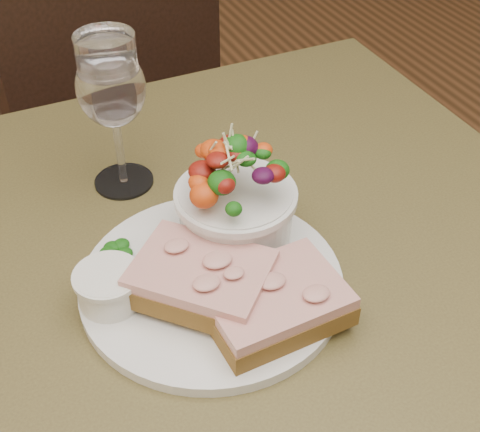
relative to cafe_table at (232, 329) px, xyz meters
name	(u,v)px	position (x,y,z in m)	size (l,w,h in m)	color
cafe_table	(232,329)	(0.00, 0.00, 0.00)	(0.80, 0.80, 0.75)	#41381C
chair_far	(97,201)	(0.00, 0.73, -0.36)	(0.52, 0.52, 0.90)	black
dinner_plate	(211,282)	(-0.03, -0.02, 0.11)	(0.26, 0.26, 0.01)	silver
sandwich_front	(274,302)	(0.01, -0.09, 0.13)	(0.13, 0.10, 0.03)	#523816
sandwich_back	(201,278)	(-0.05, -0.04, 0.14)	(0.16, 0.16, 0.03)	#523816
ramekin	(109,286)	(-0.13, -0.01, 0.13)	(0.06, 0.06, 0.04)	silver
salad_bowl	(236,193)	(0.02, 0.03, 0.17)	(0.12, 0.12, 0.13)	silver
garnish	(111,259)	(-0.11, 0.04, 0.12)	(0.05, 0.04, 0.02)	#0B3C0A
wine_glass	(111,92)	(-0.06, 0.18, 0.22)	(0.08, 0.08, 0.18)	white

